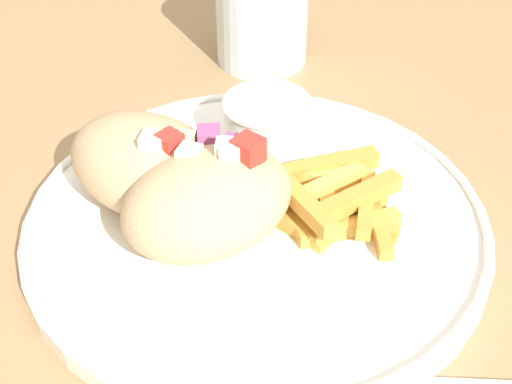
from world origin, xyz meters
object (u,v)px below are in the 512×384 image
object	(u,v)px
pita_sandwich_near	(208,201)
plate	(256,220)
pita_sandwich_far	(148,164)
fries_pile	(334,201)
water_glass	(262,15)
sauce_ramekin	(267,122)

from	to	relation	value
pita_sandwich_near	plate	bearing A→B (deg)	7.42
plate	pita_sandwich_far	xyz separation A→B (m)	(-0.07, 0.03, 0.04)
fries_pile	water_glass	xyz separation A→B (m)	(0.01, 0.25, 0.02)
pita_sandwich_near	water_glass	xyz separation A→B (m)	(0.10, 0.25, -0.00)
water_glass	pita_sandwich_far	bearing A→B (deg)	-122.42
pita_sandwich_far	water_glass	xyz separation A→B (m)	(0.13, 0.20, 0.00)
sauce_ramekin	water_glass	xyz separation A→B (m)	(0.04, 0.16, 0.01)
pita_sandwich_near	pita_sandwich_far	distance (m)	0.06
fries_pile	water_glass	world-z (taller)	water_glass
pita_sandwich_far	fries_pile	xyz separation A→B (m)	(0.12, -0.04, -0.02)
pita_sandwich_far	sauce_ramekin	world-z (taller)	pita_sandwich_far
pita_sandwich_near	sauce_ramekin	xyz separation A→B (m)	(0.06, 0.09, -0.01)
plate	pita_sandwich_near	world-z (taller)	pita_sandwich_near
fries_pile	sauce_ramekin	world-z (taller)	sauce_ramekin
fries_pile	sauce_ramekin	xyz separation A→B (m)	(-0.03, 0.09, 0.01)
pita_sandwich_far	water_glass	size ratio (longest dim) A/B	1.43
fries_pile	sauce_ramekin	distance (m)	0.09
pita_sandwich_near	water_glass	world-z (taller)	water_glass
plate	sauce_ramekin	bearing A→B (deg)	70.65
pita_sandwich_far	pita_sandwich_near	bearing A→B (deg)	-7.75
pita_sandwich_far	water_glass	bearing A→B (deg)	106.52
plate	water_glass	bearing A→B (deg)	75.14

